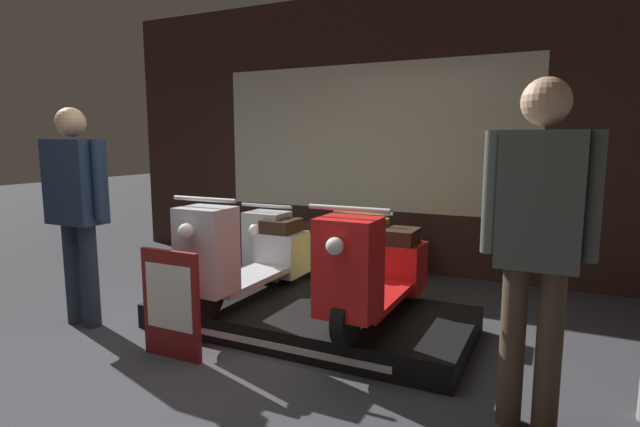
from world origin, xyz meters
The scene contains 10 objects.
ground_plane centered at (0.00, 0.00, 0.00)m, with size 30.00×30.00×0.00m, color #38383D.
shop_wall_back centered at (0.00, 3.05, 1.60)m, with size 6.88×0.09×3.20m.
display_platform centered at (0.31, 0.90, 0.10)m, with size 2.55×1.18×0.20m.
scooter_display_left centered at (-0.26, 0.88, 0.57)m, with size 0.55×1.58×0.92m.
scooter_display_right centered at (0.88, 0.88, 0.57)m, with size 0.55×1.58×0.92m.
scooter_backrow_0 centered at (-0.46, 2.04, 0.37)m, with size 0.55×1.58×0.92m.
scooter_backrow_1 centered at (0.53, 2.04, 0.37)m, with size 0.55×1.58×0.92m.
person_left_browsing centered at (-1.43, 0.18, 1.07)m, with size 0.62×0.26×1.78m.
person_right_browsing centered at (1.99, 0.18, 1.08)m, with size 0.56×0.24×1.83m.
price_sign_board centered at (-0.31, 0.01, 0.39)m, with size 0.49×0.04×0.78m.
Camera 1 is at (2.10, -2.54, 1.53)m, focal length 28.00 mm.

